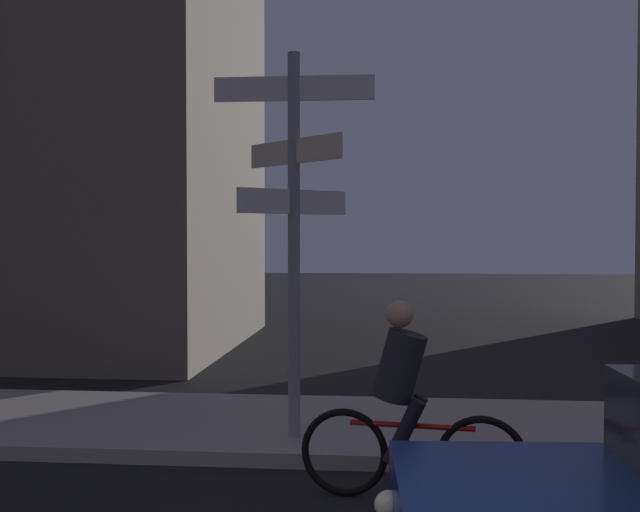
{
  "coord_description": "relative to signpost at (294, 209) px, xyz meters",
  "views": [
    {
      "loc": [
        1.33,
        -2.08,
        2.15
      ],
      "look_at": [
        0.56,
        5.87,
        1.91
      ],
      "focal_mm": 44.09,
      "sensor_mm": 36.0,
      "label": 1
    }
  ],
  "objects": [
    {
      "name": "sidewalk_kerb",
      "position": [
        -0.33,
        0.66,
        -2.32
      ],
      "size": [
        40.0,
        2.58,
        0.14
      ],
      "primitive_type": "cube",
      "color": "#9E9991",
      "rests_on": "ground_plane"
    },
    {
      "name": "signpost",
      "position": [
        0.0,
        0.0,
        0.0
      ],
      "size": [
        1.58,
        1.03,
        3.77
      ],
      "color": "gray",
      "rests_on": "sidewalk_kerb"
    },
    {
      "name": "cyclist",
      "position": [
        1.08,
        -1.37,
        -1.64
      ],
      "size": [
        1.81,
        0.38,
        1.61
      ],
      "color": "black",
      "rests_on": "ground_plane"
    }
  ]
}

